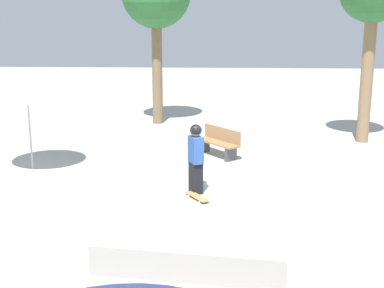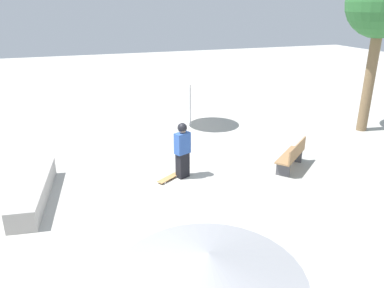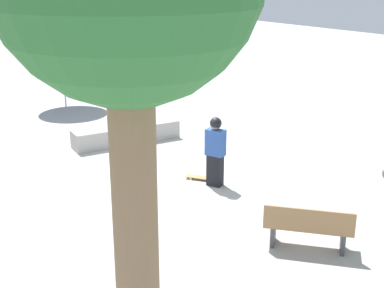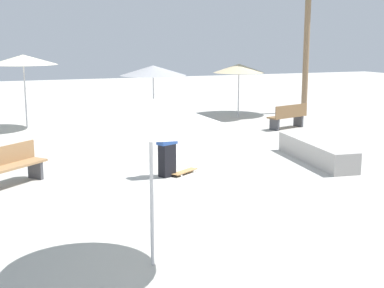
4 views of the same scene
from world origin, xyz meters
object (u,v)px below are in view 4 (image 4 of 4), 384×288
(bench_near, at_px, (12,166))
(shade_umbrella_white, at_px, (150,113))
(skater_main, at_px, (167,138))
(skateboard, at_px, (185,172))
(shade_umbrella_cream, at_px, (23,60))
(shade_umbrella_grey, at_px, (153,71))
(shade_umbrella_tan, at_px, (239,68))
(concrete_ledge, at_px, (316,151))
(bench_far, at_px, (288,117))

(bench_near, bearing_deg, shade_umbrella_white, 67.34)
(skater_main, height_order, bench_near, skater_main)
(skateboard, xyz_separation_m, shade_umbrella_cream, (2.83, -8.14, 2.33))
(skater_main, bearing_deg, shade_umbrella_grey, 52.27)
(shade_umbrella_cream, bearing_deg, skater_main, 106.23)
(skateboard, xyz_separation_m, bench_near, (3.79, -0.49, 0.37))
(shade_umbrella_white, height_order, shade_umbrella_tan, shade_umbrella_white)
(shade_umbrella_tan, bearing_deg, shade_umbrella_white, 58.63)
(shade_umbrella_white, bearing_deg, concrete_ledge, -141.94)
(shade_umbrella_white, bearing_deg, skateboard, -115.99)
(shade_umbrella_tan, bearing_deg, bench_far, 98.46)
(shade_umbrella_white, xyz_separation_m, shade_umbrella_grey, (-3.50, -10.85, -0.10))
(concrete_ledge, distance_m, shade_umbrella_grey, 6.93)
(shade_umbrella_white, xyz_separation_m, shade_umbrella_cream, (0.59, -12.73, 0.25))
(concrete_ledge, distance_m, bench_far, 5.11)
(concrete_ledge, bearing_deg, shade_umbrella_grey, -69.40)
(skater_main, xyz_separation_m, bench_far, (-6.12, -4.71, -0.47))
(concrete_ledge, relative_size, shade_umbrella_grey, 1.42)
(bench_near, height_order, shade_umbrella_grey, shade_umbrella_grey)
(concrete_ledge, xyz_separation_m, shade_umbrella_tan, (-1.61, -7.67, 1.70))
(shade_umbrella_white, distance_m, shade_umbrella_tan, 14.35)
(bench_near, relative_size, shade_umbrella_white, 0.65)
(concrete_ledge, bearing_deg, skater_main, 0.56)
(skateboard, distance_m, shade_umbrella_white, 5.52)
(skateboard, height_order, concrete_ledge, concrete_ledge)
(concrete_ledge, height_order, shade_umbrella_grey, shade_umbrella_grey)
(bench_far, xyz_separation_m, shade_umbrella_cream, (8.50, -3.48, 1.96))
(skater_main, relative_size, shade_umbrella_cream, 0.65)
(concrete_ledge, distance_m, shade_umbrella_tan, 8.02)
(bench_far, bearing_deg, bench_near, -173.08)
(concrete_ledge, relative_size, bench_far, 1.94)
(bench_near, bearing_deg, shade_umbrella_cream, -136.70)
(bench_far, xyz_separation_m, shade_umbrella_tan, (0.45, -3.00, 1.53))
(skater_main, height_order, bench_far, skater_main)
(shade_umbrella_cream, distance_m, shade_umbrella_grey, 4.51)
(bench_near, height_order, shade_umbrella_tan, shade_umbrella_tan)
(skateboard, height_order, shade_umbrella_tan, shade_umbrella_tan)
(bench_near, relative_size, shade_umbrella_tan, 0.71)
(skateboard, distance_m, shade_umbrella_grey, 6.68)
(bench_near, distance_m, shade_umbrella_tan, 11.62)
(concrete_ledge, distance_m, bench_near, 7.42)
(shade_umbrella_tan, height_order, shade_umbrella_grey, shade_umbrella_grey)
(skateboard, height_order, bench_near, bench_near)
(shade_umbrella_white, relative_size, shade_umbrella_grey, 1.03)
(shade_umbrella_cream, height_order, shade_umbrella_grey, shade_umbrella_cream)
(bench_far, relative_size, shade_umbrella_tan, 0.78)
(bench_near, height_order, shade_umbrella_white, shade_umbrella_white)
(skater_main, relative_size, concrete_ledge, 0.51)
(skater_main, xyz_separation_m, skateboard, (-0.45, -0.05, -0.84))
(bench_near, relative_size, shade_umbrella_grey, 0.67)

